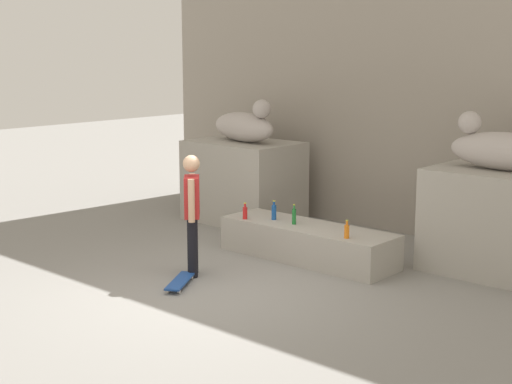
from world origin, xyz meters
name	(u,v)px	position (x,y,z in m)	size (l,w,h in m)	color
ground_plane	(213,291)	(0.00, 0.00, 0.00)	(40.00, 40.00, 0.00)	gray
facade_wall	(408,27)	(0.00, 4.61, 3.42)	(10.31, 0.60, 6.84)	gray
pedestal_left	(244,182)	(-2.42, 3.21, 0.72)	(1.92, 1.35, 1.45)	#A39E93
pedestal_right	(502,222)	(2.42, 3.21, 0.72)	(1.92, 1.35, 1.45)	#A39E93
statue_reclining_left	(245,126)	(-2.38, 3.20, 1.73)	(1.68, 0.90, 0.78)	#B4AAA5
statue_reclining_right	(504,149)	(2.38, 3.21, 1.73)	(1.61, 0.57, 0.78)	#B4AAA5
ledge_block	(308,242)	(0.00, 1.98, 0.26)	(2.75, 0.85, 0.52)	#A39E93
skater	(192,210)	(-0.70, 0.31, 0.92)	(0.41, 0.41, 1.67)	black
skateboard	(180,281)	(-0.47, -0.14, 0.06)	(0.58, 0.79, 0.08)	navy
bottle_red	(245,213)	(-0.98, 1.68, 0.62)	(0.07, 0.07, 0.25)	red
bottle_orange	(347,231)	(0.86, 1.73, 0.62)	(0.07, 0.07, 0.26)	orange
bottle_blue	(274,212)	(-0.62, 1.94, 0.64)	(0.07, 0.07, 0.29)	#194C99
bottle_green	(294,216)	(-0.20, 1.90, 0.64)	(0.06, 0.06, 0.30)	#1E722D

